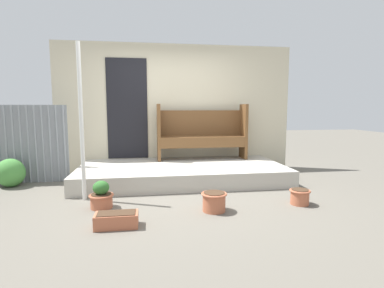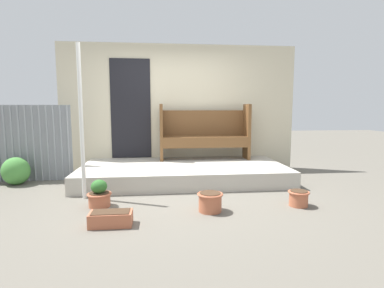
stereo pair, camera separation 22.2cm
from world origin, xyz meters
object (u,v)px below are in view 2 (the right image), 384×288
Objects in this scene: support_post at (81,123)px; flower_pot_left at (99,195)px; flower_pot_middle at (210,201)px; bench at (204,131)px; flower_pot_right at (299,198)px; planter_box_rect at (111,219)px; shrub_by_fence at (16,171)px.

flower_pot_left is (0.30, -0.41, -0.95)m from support_post.
flower_pot_middle is at bearing -13.15° from flower_pot_left.
support_post is at bearing 156.70° from flower_pot_middle.
bench reaches higher than flower_pot_middle.
bench is 2.52m from flower_pot_right.
planter_box_rect is at bearing -63.07° from support_post.
flower_pot_middle is (1.44, -0.34, -0.03)m from flower_pot_left.
shrub_by_fence reaches higher than flower_pot_right.
support_post reaches higher than flower_pot_middle.
bench is 2.68m from flower_pot_left.
flower_pot_middle reaches higher than planter_box_rect.
flower_pot_right is 0.60× the size of planter_box_rect.
planter_box_rect is (-1.19, -0.34, -0.05)m from flower_pot_middle.
shrub_by_fence reaches higher than planter_box_rect.
bench is (2.00, 1.54, -0.26)m from support_post.
flower_pot_left is 2.13m from shrub_by_fence.
shrub_by_fence is at bearing 145.86° from support_post.
flower_pot_left is 0.78× the size of planter_box_rect.
flower_pot_right is 2.45m from planter_box_rect.
flower_pot_right is 0.60× the size of shrub_by_fence.
support_post is 1.24× the size of bench.
support_post is 1.86m from shrub_by_fence.
bench is at bearing 61.32° from planter_box_rect.
flower_pot_middle is 1.24m from planter_box_rect.
shrub_by_fence is at bearing 141.15° from flower_pot_left.
flower_pot_left reaches higher than flower_pot_right.
flower_pot_left reaches higher than planter_box_rect.
flower_pot_left is at bearing -130.76° from bench.
shrub_by_fence is at bearing 151.66° from flower_pot_middle.
bench is 3.10m from planter_box_rect.
flower_pot_middle is 1.17× the size of flower_pot_right.
flower_pot_left is at bearing 110.83° from planter_box_rect.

